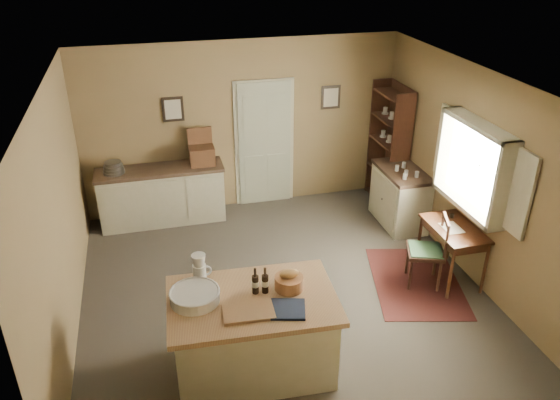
# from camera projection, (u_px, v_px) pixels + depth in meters

# --- Properties ---
(ground) EXTENTS (5.00, 5.00, 0.00)m
(ground) POSITION_uv_depth(u_px,v_px,m) (282.00, 288.00, 7.06)
(ground) COLOR #51483E
(ground) RESTS_ON ground
(wall_back) EXTENTS (5.00, 0.10, 2.70)m
(wall_back) POSITION_uv_depth(u_px,v_px,m) (242.00, 126.00, 8.60)
(wall_back) COLOR olive
(wall_back) RESTS_ON ground
(wall_front) EXTENTS (5.00, 0.10, 2.70)m
(wall_front) POSITION_uv_depth(u_px,v_px,m) (362.00, 333.00, 4.29)
(wall_front) COLOR olive
(wall_front) RESTS_ON ground
(wall_left) EXTENTS (0.10, 5.00, 2.70)m
(wall_left) POSITION_uv_depth(u_px,v_px,m) (58.00, 221.00, 5.89)
(wall_left) COLOR olive
(wall_left) RESTS_ON ground
(wall_right) EXTENTS (0.10, 5.00, 2.70)m
(wall_right) POSITION_uv_depth(u_px,v_px,m) (470.00, 174.00, 7.00)
(wall_right) COLOR olive
(wall_right) RESTS_ON ground
(ceiling) EXTENTS (5.00, 5.00, 0.00)m
(ceiling) POSITION_uv_depth(u_px,v_px,m) (282.00, 83.00, 5.83)
(ceiling) COLOR silver
(ceiling) RESTS_ON wall_back
(door) EXTENTS (0.97, 0.06, 2.11)m
(door) POSITION_uv_depth(u_px,v_px,m) (264.00, 143.00, 8.79)
(door) COLOR #B3B798
(door) RESTS_ON ground
(framed_prints) EXTENTS (2.82, 0.02, 0.38)m
(framed_prints) POSITION_uv_depth(u_px,v_px,m) (254.00, 103.00, 8.46)
(framed_prints) COLOR black
(framed_prints) RESTS_ON ground
(window) EXTENTS (0.25, 1.99, 1.12)m
(window) POSITION_uv_depth(u_px,v_px,m) (476.00, 166.00, 6.72)
(window) COLOR beige
(window) RESTS_ON ground
(work_island) EXTENTS (1.74, 1.19, 1.20)m
(work_island) POSITION_uv_depth(u_px,v_px,m) (252.00, 332.00, 5.60)
(work_island) COLOR beige
(work_island) RESTS_ON ground
(sideboard) EXTENTS (1.92, 0.55, 1.18)m
(sideboard) POSITION_uv_depth(u_px,v_px,m) (162.00, 193.00, 8.44)
(sideboard) COLOR beige
(sideboard) RESTS_ON ground
(rug) EXTENTS (1.46, 1.82, 0.01)m
(rug) POSITION_uv_depth(u_px,v_px,m) (416.00, 282.00, 7.18)
(rug) COLOR #461816
(rug) RESTS_ON ground
(writing_desk) EXTENTS (0.55, 0.91, 0.82)m
(writing_desk) POSITION_uv_depth(u_px,v_px,m) (454.00, 234.00, 6.98)
(writing_desk) COLOR #331A0D
(writing_desk) RESTS_ON ground
(desk_chair) EXTENTS (0.57, 0.57, 0.95)m
(desk_chair) POSITION_uv_depth(u_px,v_px,m) (425.00, 252.00, 6.97)
(desk_chair) COLOR #321A10
(desk_chair) RESTS_ON ground
(right_cabinet) EXTENTS (0.58, 1.05, 0.99)m
(right_cabinet) POSITION_uv_depth(u_px,v_px,m) (400.00, 196.00, 8.40)
(right_cabinet) COLOR beige
(right_cabinet) RESTS_ON ground
(shelving_unit) EXTENTS (0.34, 0.89, 1.98)m
(shelving_unit) POSITION_uv_depth(u_px,v_px,m) (391.00, 146.00, 8.85)
(shelving_unit) COLOR #321A10
(shelving_unit) RESTS_ON ground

